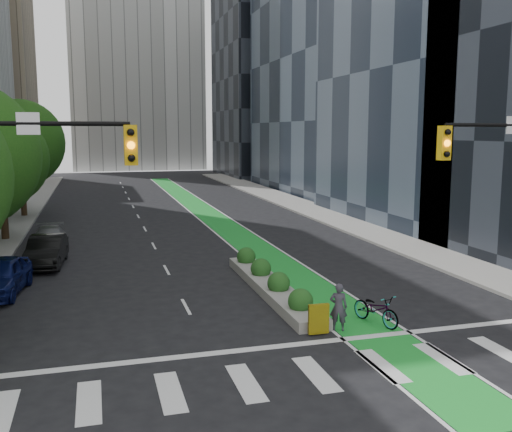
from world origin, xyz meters
TOP-DOWN VIEW (x-y plane):
  - ground at (0.00, 0.00)m, footprint 160.00×160.00m
  - sidewalk_right at (11.80, 25.00)m, footprint 3.60×90.00m
  - bike_lane_paint at (3.00, 30.00)m, footprint 2.20×70.00m
  - building_dark_end at (20.00, 68.00)m, footprint 14.00×18.00m
  - tree_midfar at (-11.00, 22.00)m, footprint 5.60×5.60m
  - tree_far at (-11.00, 32.00)m, footprint 6.60×6.60m
  - median_planter at (1.20, 7.04)m, footprint 1.20×10.26m
  - bicycle at (3.52, 2.28)m, footprint 1.33×2.17m
  - cyclist at (2.00, 2.03)m, footprint 0.70×0.60m
  - parked_car_left_near at (-9.50, 9.72)m, footprint 2.37×4.65m
  - parked_car_left_mid at (-8.08, 14.50)m, footprint 1.93×4.65m
  - parked_car_left_far at (-8.23, 18.52)m, footprint 1.93×4.46m

SIDE VIEW (x-z plane):
  - ground at x=0.00m, z-range 0.00..0.00m
  - bike_lane_paint at x=3.00m, z-range 0.00..0.01m
  - sidewalk_right at x=11.80m, z-range 0.00..0.15m
  - median_planter at x=1.20m, z-range -0.18..0.92m
  - bicycle at x=3.52m, z-range 0.00..1.07m
  - parked_car_left_far at x=-8.23m, z-range 0.00..1.28m
  - parked_car_left_mid at x=-8.08m, z-range 0.00..1.50m
  - parked_car_left_near at x=-9.50m, z-range 0.00..1.52m
  - cyclist at x=2.00m, z-range 0.00..1.63m
  - tree_midfar at x=-11.00m, z-range 1.07..8.83m
  - tree_far at x=-11.00m, z-range 1.19..10.20m
  - building_dark_end at x=20.00m, z-range 0.00..28.00m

